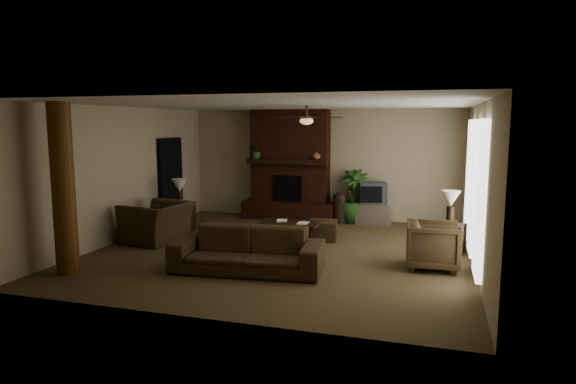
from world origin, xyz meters
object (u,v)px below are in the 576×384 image
(sofa, at_px, (247,243))
(floor_plant, at_px, (353,208))
(side_table_left, at_px, (183,219))
(lamp_right, at_px, (451,201))
(log_column, at_px, (63,189))
(side_table_right, at_px, (450,238))
(ottoman, at_px, (322,230))
(floor_vase, at_px, (340,205))
(tv_stand, at_px, (374,214))
(lamp_left, at_px, (180,188))
(armchair_right, at_px, (433,243))
(armchair_left, at_px, (157,216))
(coffee_table, at_px, (289,225))

(sofa, distance_m, floor_plant, 4.71)
(side_table_left, relative_size, lamp_right, 0.85)
(log_column, bearing_deg, side_table_right, 27.85)
(ottoman, xyz_separation_m, floor_vase, (0.01, 1.90, 0.23))
(side_table_right, bearing_deg, sofa, -145.43)
(lamp_right, bearing_deg, tv_stand, 125.73)
(floor_plant, distance_m, side_table_right, 3.26)
(side_table_right, distance_m, lamp_right, 0.73)
(log_column, distance_m, lamp_left, 3.50)
(lamp_left, height_order, lamp_right, same)
(tv_stand, bearing_deg, sofa, -110.22)
(sofa, bearing_deg, side_table_right, 28.81)
(floor_vase, bearing_deg, lamp_right, -41.92)
(log_column, xyz_separation_m, floor_vase, (3.51, 5.44, -0.97))
(floor_plant, bearing_deg, armchair_right, -61.07)
(armchair_left, xyz_separation_m, coffee_table, (2.66, 0.70, -0.18))
(armchair_right, bearing_deg, coffee_table, 66.68)
(floor_vase, distance_m, side_table_right, 3.40)
(tv_stand, distance_m, lamp_left, 4.72)
(floor_plant, bearing_deg, sofa, -102.39)
(ottoman, bearing_deg, coffee_table, -141.11)
(side_table_left, height_order, lamp_left, lamp_left)
(ottoman, bearing_deg, lamp_left, -178.95)
(sofa, height_order, armchair_right, sofa)
(ottoman, distance_m, floor_plant, 2.05)
(ottoman, xyz_separation_m, floor_plant, (0.31, 2.02, 0.17))
(armchair_left, height_order, side_table_right, armchair_left)
(tv_stand, bearing_deg, side_table_left, -155.37)
(ottoman, distance_m, side_table_left, 3.29)
(sofa, height_order, coffee_table, sofa)
(ottoman, distance_m, floor_vase, 1.92)
(sofa, relative_size, armchair_left, 1.98)
(lamp_left, relative_size, lamp_right, 1.00)
(floor_plant, bearing_deg, log_column, -124.46)
(armchair_right, xyz_separation_m, side_table_left, (-5.56, 1.48, -0.17))
(side_table_left, distance_m, lamp_right, 5.89)
(tv_stand, xyz_separation_m, side_table_right, (1.74, -2.34, 0.03))
(lamp_left, bearing_deg, coffee_table, -8.62)
(side_table_left, distance_m, lamp_left, 0.73)
(lamp_left, bearing_deg, floor_plant, 29.66)
(tv_stand, relative_size, lamp_right, 1.31)
(log_column, distance_m, tv_stand, 7.13)
(log_column, height_order, coffee_table, log_column)
(sofa, distance_m, armchair_left, 2.92)
(armchair_left, relative_size, ottoman, 2.10)
(log_column, bearing_deg, floor_plant, 55.54)
(floor_plant, bearing_deg, ottoman, -98.87)
(armchair_right, height_order, floor_vase, armchair_right)
(armchair_right, xyz_separation_m, floor_vase, (-2.25, 3.42, -0.01))
(sofa, distance_m, lamp_right, 3.96)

